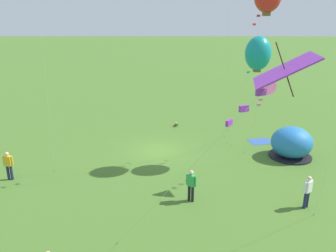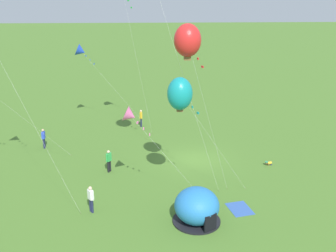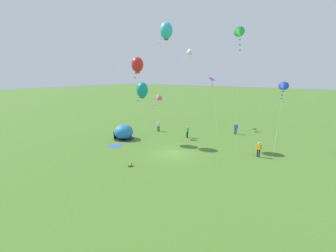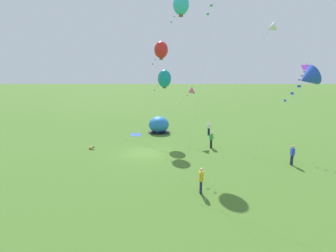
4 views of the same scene
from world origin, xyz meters
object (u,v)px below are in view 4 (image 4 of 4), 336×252
popup_tent (159,125)px  kite_blue (307,78)px  person_watching_sky (201,179)px  kite_purple (306,70)px  kite_white (271,28)px  toddler_crawling (92,147)px  person_center_field (209,127)px  person_strolling (292,154)px  person_with_toddler (211,139)px  kite_red (161,50)px  kite_teal (164,79)px  kite_pink (191,91)px  kite_cyan (181,5)px

popup_tent → kite_blue: 21.43m
person_watching_sky → kite_purple: kite_purple is taller
popup_tent → kite_white: 17.13m
toddler_crawling → person_center_field: person_center_field is taller
person_strolling → person_watching_sky: bearing=-57.5°
person_strolling → kite_blue: kite_blue is taller
person_with_toddler → kite_white: (-3.96, 6.75, 11.43)m
person_with_toddler → kite_red: bearing=-130.6°
person_center_field → kite_purple: kite_purple is taller
kite_blue → kite_purple: bearing=153.3°
person_with_toddler → kite_teal: (-4.11, -4.87, 5.99)m
toddler_crawling → kite_white: kite_white is taller
kite_red → toddler_crawling: bearing=-54.5°
popup_tent → person_strolling: size_ratio=1.63×
kite_red → kite_teal: (0.38, 0.37, -3.18)m
kite_blue → kite_teal: kite_blue is taller
kite_blue → kite_white: 16.45m
kite_teal → kite_pink: 3.33m
person_with_toddler → kite_pink: 6.25m
kite_blue → kite_white: size_ratio=0.62×
toddler_crawling → kite_teal: 11.00m
person_watching_sky → kite_teal: bearing=-169.9°
kite_white → kite_pink: kite_white is taller
kite_white → kite_cyan: (2.52, -9.93, 1.77)m
toddler_crawling → person_strolling: bearing=75.9°
toddler_crawling → person_with_toddler: size_ratio=0.32×
kite_cyan → kite_purple: size_ratio=1.77×
person_strolling → kite_white: bearing=175.1°
kite_purple → kite_blue: bearing=-26.7°
kite_white → kite_purple: kite_white is taller
person_center_field → person_with_toddler: same height
toddler_crawling → kite_red: bearing=125.5°
kite_teal → kite_cyan: kite_cyan is taller
kite_blue → kite_cyan: bearing=-153.1°
person_center_field → kite_pink: size_ratio=0.28×
popup_tent → kite_teal: 6.70m
person_center_field → kite_cyan: kite_cyan is taller
person_center_field → kite_white: kite_white is taller
kite_blue → kite_pink: (-15.15, -5.17, -1.83)m
person_watching_sky → person_with_toddler: same height
toddler_crawling → kite_blue: 20.25m
popup_tent → kite_cyan: size_ratio=0.19×
kite_red → person_strolling: bearing=49.5°
popup_tent → person_watching_sky: size_ratio=1.63×
popup_tent → kite_purple: kite_purple is taller
person_strolling → kite_pink: (-8.89, -7.84, 4.59)m
toddler_crawling → person_center_field: bearing=115.6°
kite_blue → kite_red: (-15.81, -8.54, 2.76)m
kite_white → kite_blue: bearing=-12.7°
person_watching_sky → kite_pink: bearing=178.3°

